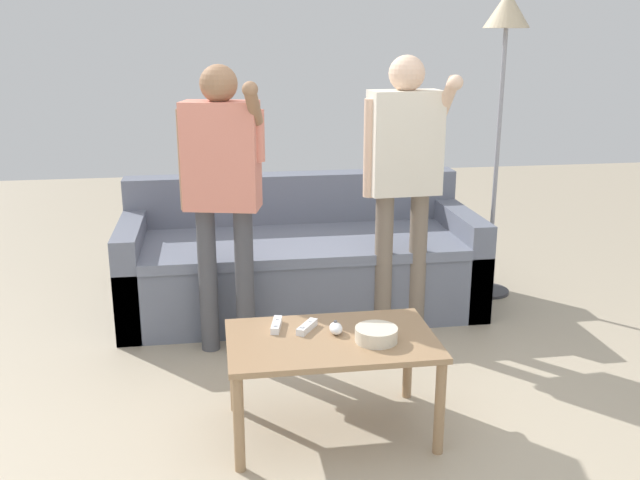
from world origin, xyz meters
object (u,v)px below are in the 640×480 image
Objects in this scene: couch at (300,262)px; game_remote_wand_far at (307,327)px; floor_lamp at (505,43)px; coffee_table at (332,350)px; player_right at (404,164)px; game_remote_wand_near at (276,325)px; player_left at (222,178)px; game_remote_nunchuk at (336,328)px; snack_bowl at (376,334)px.

game_remote_wand_far is at bearing -95.89° from couch.
coffee_table is at bearing -130.85° from floor_lamp.
floor_lamp is at bearing 34.29° from player_right.
game_remote_wand_near is at bearing -101.30° from couch.
floor_lamp reaches higher than game_remote_wand_far.
player_left reaches higher than couch.
game_remote_nunchuk is 0.26m from game_remote_wand_near.
floor_lamp is at bearing 20.09° from player_left.
game_remote_nunchuk is 1.09m from player_left.
player_left is 9.91× the size of game_remote_wand_near.
player_right reaches higher than couch.
game_remote_wand_far is at bearing 155.72° from game_remote_nunchuk.
snack_bowl is 0.18m from game_remote_nunchuk.
game_remote_nunchuk is 0.05× the size of floor_lamp.
couch reaches higher than game_remote_nunchuk.
coffee_table is 10.04× the size of game_remote_nunchuk.
snack_bowl reaches higher than coffee_table.
player_right reaches higher than game_remote_wand_near.
snack_bowl is (0.18, -0.06, 0.09)m from coffee_table.
player_left is at bearing -127.70° from couch.
player_right is 1.02× the size of player_left.
floor_lamp is at bearing 48.93° from game_remote_nunchuk.
game_remote_wand_far reaches higher than coffee_table.
game_remote_wand_near is (-0.40, 0.20, -0.01)m from snack_bowl.
player_left is 1.01m from game_remote_wand_far.
player_right is at bearing 60.61° from coffee_table.
coffee_table is 0.27m from game_remote_wand_near.
game_remote_wand_far is (-0.12, 0.05, -0.01)m from game_remote_nunchuk.
snack_bowl is at bearing -110.17° from player_right.
coffee_table is (-0.05, -1.52, 0.10)m from couch.
player_right is at bearing -145.71° from floor_lamp.
couch is at bearing 52.30° from player_left.
coffee_table is at bearing -65.04° from player_left.
game_remote_nunchuk is 2.30m from floor_lamp.
couch is at bearing 94.50° from snack_bowl.
couch is 14.10× the size of game_remote_wand_near.
floor_lamp is at bearing 1.26° from couch.
player_right is 1.01m from player_left.
player_left is at bearing -172.78° from player_right.
couch is 1.03m from player_left.
coffee_table is 0.15m from game_remote_wand_far.
coffee_table is 0.46× the size of floor_lamp.
game_remote_wand_near is at bearing 148.17° from coffee_table.
game_remote_wand_far is (-0.67, -0.93, -0.53)m from player_right.
player_right is 10.15× the size of game_remote_wand_near.
game_remote_wand_near is 1.09× the size of game_remote_wand_far.
snack_bowl is 1.16× the size of game_remote_wand_near.
floor_lamp is 1.26× the size of player_left.
couch is at bearing 84.11° from game_remote_wand_far.
floor_lamp reaches higher than game_remote_nunchuk.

